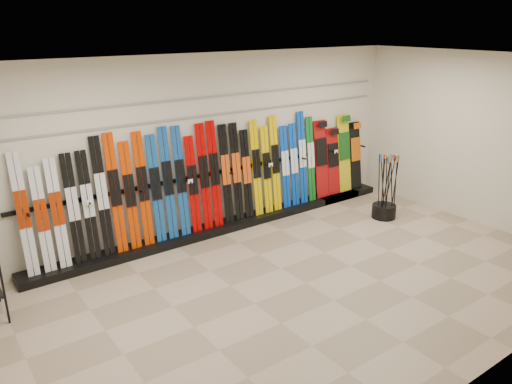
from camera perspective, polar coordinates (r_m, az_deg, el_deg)
floor at (r=7.12m, az=5.72°, el=-10.34°), size 8.00×8.00×0.00m
back_wall at (r=8.46m, az=-5.29°, el=5.42°), size 8.00×0.00×8.00m
right_wall at (r=9.59m, az=24.28°, el=5.43°), size 0.00×5.00×5.00m
ceiling at (r=6.23m, az=6.64°, el=14.50°), size 8.00×8.00×0.00m
ski_rack_base at (r=8.84m, az=-3.02°, el=-3.75°), size 8.00×0.40×0.12m
skis at (r=8.25m, az=-7.29°, el=1.12°), size 5.37×0.25×1.82m
snowboards at (r=10.27m, az=9.37°, el=3.94°), size 1.26×0.24×1.57m
pole_bin at (r=9.56m, az=14.40°, el=-2.13°), size 0.44×0.44×0.25m
ski_poles at (r=9.38m, az=14.74°, el=0.57°), size 0.40×0.33×1.18m
slatwall_rail_0 at (r=8.34m, az=-5.32°, el=8.73°), size 7.60×0.02×0.03m
slatwall_rail_1 at (r=8.29m, az=-5.39°, el=10.77°), size 7.60×0.02×0.03m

